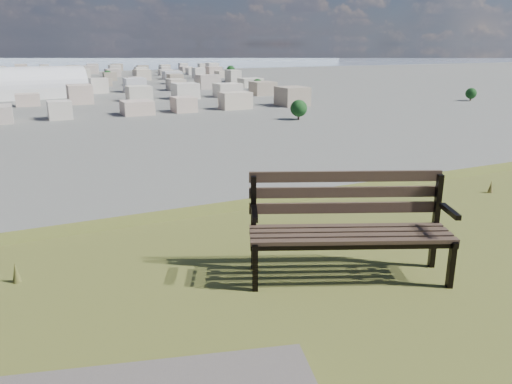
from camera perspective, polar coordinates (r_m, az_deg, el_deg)
park_bench at (r=4.66m, az=10.51°, el=-3.20°), size 1.89×1.25×0.95m
arena at (r=289.67m, az=-23.90°, el=10.79°), size 51.92×27.05×20.98m
city_blocks at (r=396.83m, az=-25.18°, el=11.62°), size 395.00×361.00×7.00m
bay_water at (r=902.08m, az=-25.70°, el=13.26°), size 2400.00×700.00×0.12m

